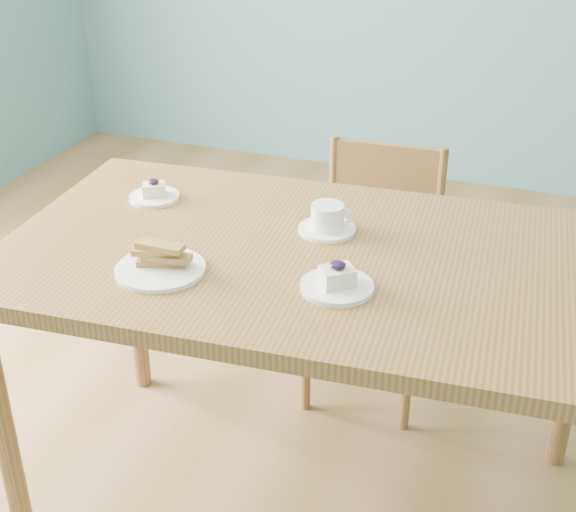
# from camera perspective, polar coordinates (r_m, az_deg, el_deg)

# --- Properties ---
(room) EXTENTS (5.01, 5.01, 2.71)m
(room) POSITION_cam_1_polar(r_m,az_deg,el_deg) (1.81, 7.59, 15.23)
(room) COLOR #986E47
(room) RESTS_ON ground
(dining_table) EXTENTS (1.60, 0.99, 0.82)m
(dining_table) POSITION_cam_1_polar(r_m,az_deg,el_deg) (2.02, 1.57, -1.77)
(dining_table) COLOR olive
(dining_table) RESTS_ON ground
(dining_chair) EXTENTS (0.41, 0.39, 0.86)m
(dining_chair) POSITION_cam_1_polar(r_m,az_deg,el_deg) (2.66, 6.08, -1.38)
(dining_chair) COLOR olive
(dining_chair) RESTS_ON ground
(cheesecake_plate_near) EXTENTS (0.17, 0.17, 0.07)m
(cheesecake_plate_near) POSITION_cam_1_polar(r_m,az_deg,el_deg) (1.81, 3.51, -1.87)
(cheesecake_plate_near) COLOR white
(cheesecake_plate_near) RESTS_ON dining_table
(cheesecake_plate_far) EXTENTS (0.14, 0.14, 0.06)m
(cheesecake_plate_far) POSITION_cam_1_polar(r_m,az_deg,el_deg) (2.29, -9.49, 4.38)
(cheesecake_plate_far) COLOR white
(cheesecake_plate_far) RESTS_ON dining_table
(coffee_cup) EXTENTS (0.15, 0.15, 0.07)m
(coffee_cup) POSITION_cam_1_polar(r_m,az_deg,el_deg) (2.07, 2.85, 2.57)
(coffee_cup) COLOR white
(coffee_cup) RESTS_ON dining_table
(biscotti_plate) EXTENTS (0.21, 0.21, 0.07)m
(biscotti_plate) POSITION_cam_1_polar(r_m,az_deg,el_deg) (1.90, -9.09, -0.53)
(biscotti_plate) COLOR white
(biscotti_plate) RESTS_ON dining_table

